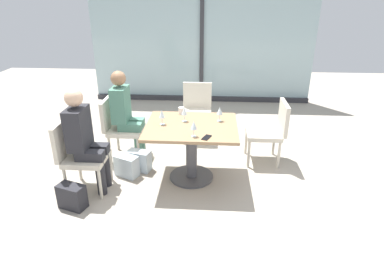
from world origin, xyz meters
TOP-DOWN VIEW (x-y plane):
  - ground_plane at (0.00, 0.00)m, footprint 12.00×12.00m
  - window_wall_backdrop at (0.00, 3.20)m, footprint 4.58×0.10m
  - dining_table_main at (0.00, 0.00)m, footprint 1.11×0.92m
  - chair_far_left at (-1.05, 0.51)m, footprint 0.50×0.46m
  - chair_side_end at (-1.31, -0.34)m, footprint 0.50×0.46m
  - chair_far_right at (1.05, 0.51)m, footprint 0.50×0.46m
  - chair_near_window at (0.00, 1.29)m, footprint 0.46×0.51m
  - person_far_left at (-0.94, 0.51)m, footprint 0.39×0.34m
  - person_side_end at (-1.20, -0.34)m, footprint 0.39×0.34m
  - wine_glass_0 at (-0.10, 0.12)m, footprint 0.07×0.07m
  - wine_glass_1 at (0.05, -0.32)m, footprint 0.07×0.07m
  - wine_glass_2 at (0.34, 0.16)m, footprint 0.07×0.07m
  - wine_glass_3 at (-0.36, 0.00)m, footprint 0.07×0.07m
  - coffee_cup at (-0.16, 0.38)m, footprint 0.08×0.08m
  - cell_phone_on_table at (0.19, -0.35)m, footprint 0.12×0.16m
  - handbag_0 at (-0.84, -0.01)m, footprint 0.34×0.27m
  - handbag_1 at (-1.27, -0.71)m, footprint 0.33×0.25m
  - handbag_2 at (-0.71, 0.14)m, footprint 0.33×0.23m

SIDE VIEW (x-z plane):
  - ground_plane at x=0.00m, z-range 0.00..0.00m
  - handbag_0 at x=-0.84m, z-range 0.00..0.28m
  - handbag_1 at x=-1.27m, z-range 0.00..0.28m
  - handbag_2 at x=-0.71m, z-range 0.00..0.28m
  - chair_far_left at x=-1.05m, z-range 0.06..0.93m
  - chair_side_end at x=-1.31m, z-range 0.06..0.93m
  - chair_far_right at x=1.05m, z-range 0.06..0.93m
  - chair_near_window at x=0.00m, z-range 0.06..0.93m
  - dining_table_main at x=0.00m, z-range 0.17..0.90m
  - person_far_left at x=-0.94m, z-range 0.07..1.33m
  - person_side_end at x=-1.20m, z-range 0.07..1.33m
  - cell_phone_on_table at x=0.19m, z-range 0.73..0.74m
  - coffee_cup at x=-0.16m, z-range 0.73..0.82m
  - wine_glass_0 at x=-0.10m, z-range 0.77..0.95m
  - wine_glass_1 at x=0.05m, z-range 0.77..0.95m
  - wine_glass_2 at x=0.34m, z-range 0.77..0.95m
  - wine_glass_3 at x=-0.36m, z-range 0.77..0.95m
  - window_wall_backdrop at x=0.00m, z-range -0.14..2.56m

